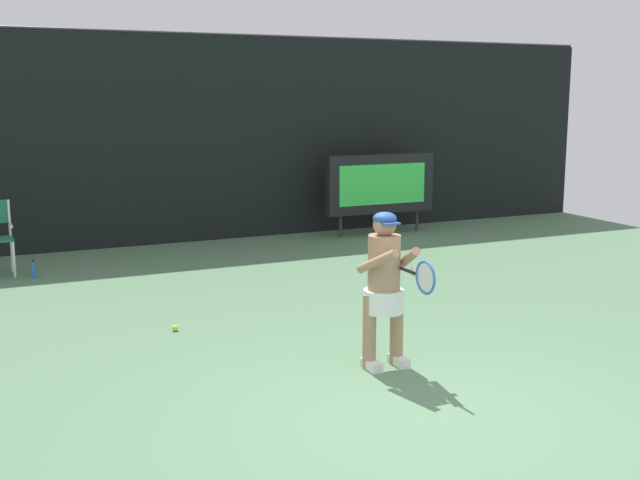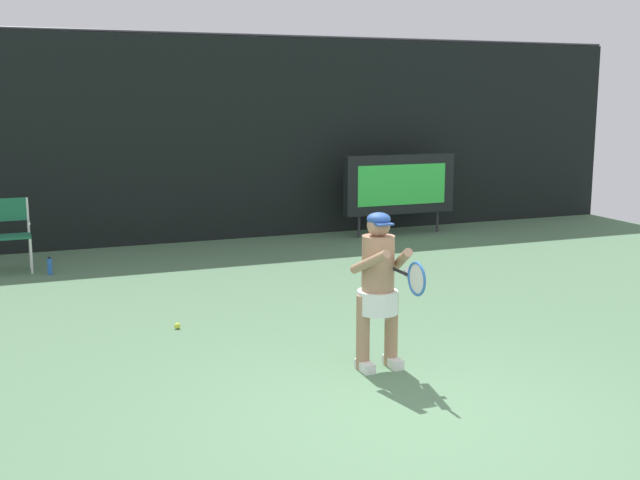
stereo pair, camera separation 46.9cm
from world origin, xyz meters
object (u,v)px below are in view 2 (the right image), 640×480
object	(u,v)px
umpire_chair	(12,230)
tennis_racket	(415,278)
tennis_player	(378,284)
water_bottle	(50,266)
tennis_ball_loose	(177,326)
scoreboard	(400,184)

from	to	relation	value
umpire_chair	tennis_racket	bearing A→B (deg)	-62.75
tennis_player	tennis_racket	bearing A→B (deg)	-77.65
water_bottle	tennis_ball_loose	size ratio (longest dim) A/B	3.90
tennis_player	tennis_ball_loose	world-z (taller)	tennis_player
umpire_chair	tennis_racket	xyz separation A→B (m)	(3.27, -6.35, 0.36)
tennis_player	tennis_ball_loose	xyz separation A→B (m)	(-1.52, 1.99, -0.79)
tennis_player	tennis_ball_loose	bearing A→B (deg)	127.34
tennis_ball_loose	scoreboard	bearing A→B (deg)	41.40
water_bottle	tennis_ball_loose	xyz separation A→B (m)	(1.16, -3.40, -0.09)
tennis_racket	scoreboard	bearing A→B (deg)	59.37
umpire_chair	water_bottle	size ratio (longest dim) A/B	4.08
umpire_chair	water_bottle	xyz separation A→B (m)	(0.48, -0.44, -0.50)
water_bottle	tennis_ball_loose	bearing A→B (deg)	-71.17
tennis_player	water_bottle	bearing A→B (deg)	116.42
tennis_player	tennis_racket	world-z (taller)	tennis_player
tennis_racket	tennis_ball_loose	bearing A→B (deg)	118.96
tennis_player	umpire_chair	bearing A→B (deg)	118.42
umpire_chair	tennis_racket	size ratio (longest dim) A/B	1.79
water_bottle	tennis_ball_loose	distance (m)	3.59
tennis_player	tennis_ball_loose	size ratio (longest dim) A/B	22.16
water_bottle	tennis_player	xyz separation A→B (m)	(2.68, -5.40, 0.71)
scoreboard	tennis_player	bearing A→B (deg)	-119.02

